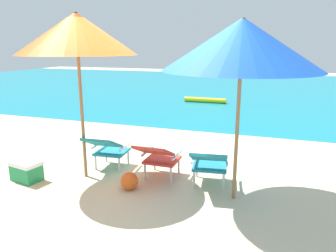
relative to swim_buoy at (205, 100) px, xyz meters
name	(u,v)px	position (x,y,z in m)	size (l,w,h in m)	color
ground_plane	(208,124)	(0.83, -3.39, -0.10)	(40.00, 40.00, 0.00)	beige
ocean_band	(241,88)	(0.83, 4.77, -0.09)	(40.00, 18.00, 0.01)	teal
swim_buoy	(205,100)	(0.00, 0.00, 0.00)	(0.18, 0.18, 1.60)	yellow
lounge_chair_left	(107,148)	(-0.10, -7.25, 0.31)	(0.60, 0.91, 0.68)	teal
lounge_chair_center	(158,156)	(0.87, -7.36, 0.31)	(0.55, 0.88, 0.68)	red
lounge_chair_right	(209,162)	(1.69, -7.38, 0.31)	(0.66, 0.94, 0.68)	teal
beach_umbrella_left	(77,34)	(-0.31, -7.61, 2.17)	(2.34, 2.34, 2.58)	olive
beach_umbrella_right	(242,45)	(2.10, -7.61, 2.01)	(2.21, 2.22, 2.44)	olive
beach_ball	(129,181)	(0.59, -7.83, 0.04)	(0.27, 0.27, 0.27)	#EA5619
cooler_box	(26,171)	(-1.11, -8.06, 0.06)	(0.52, 0.40, 0.32)	#1E844C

